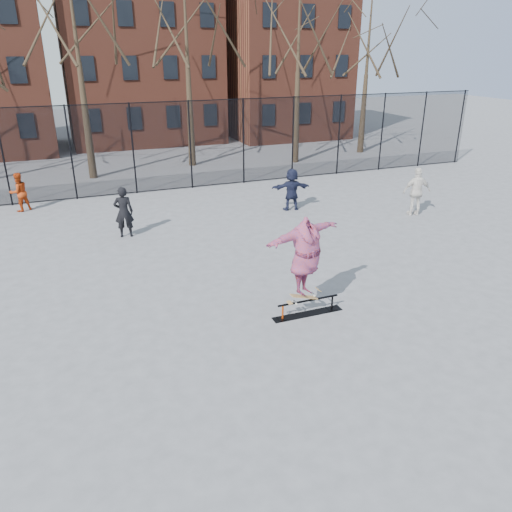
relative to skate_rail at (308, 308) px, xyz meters
name	(u,v)px	position (x,y,z in m)	size (l,w,h in m)	color
ground	(280,322)	(-0.79, -0.11, -0.16)	(100.00, 100.00, 0.00)	slate
skate_rail	(308,308)	(0.00, 0.00, 0.00)	(1.85, 0.28, 0.41)	black
skateboard	(304,299)	(-0.12, 0.00, 0.29)	(0.78, 0.19, 0.09)	#A57F42
skater	(305,261)	(-0.12, 0.00, 1.31)	(2.39, 0.65, 1.95)	#4B3483
bystander_black	(124,212)	(-3.44, 7.31, 0.74)	(0.65, 0.43, 1.79)	black
bystander_red	(19,192)	(-6.97, 11.89, 0.62)	(0.76, 0.59, 1.56)	#B4370F
bystander_white	(417,192)	(7.57, 5.65, 0.79)	(1.11, 0.46, 1.89)	silver
bystander_navy	(292,189)	(3.31, 8.05, 0.69)	(1.58, 0.50, 1.71)	#1C2038
fence	(164,146)	(-0.80, 12.89, 1.90)	(34.03, 0.07, 4.00)	black
tree_row	(134,20)	(-1.04, 17.04, 7.20)	(33.66, 7.46, 10.67)	black
rowhouses	(130,49)	(-0.07, 25.89, 5.91)	(29.00, 7.00, 13.00)	brown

